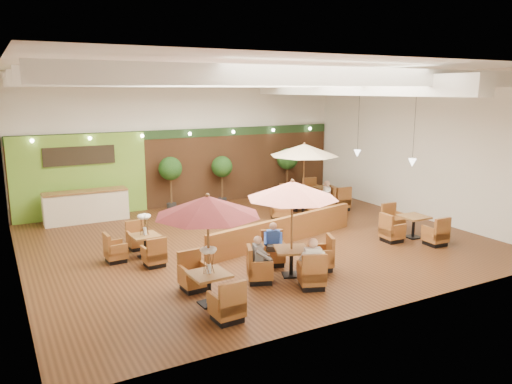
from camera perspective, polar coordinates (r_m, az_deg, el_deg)
room at (r=16.89m, az=-1.32°, el=7.51°), size 14.04×14.00×5.52m
service_counter at (r=19.59m, az=-18.83°, el=-1.56°), size 3.00×0.75×1.18m
booth_divider at (r=16.02m, az=3.28°, el=-4.40°), size 6.03×1.56×0.85m
table_0 at (r=11.14m, az=-5.52°, el=-3.34°), size 2.41×2.56×2.61m
table_1 at (r=12.91m, az=4.14°, el=-2.13°), size 2.71×2.71×2.60m
table_2 at (r=19.23m, az=5.50°, el=2.88°), size 3.00×3.00×2.87m
table_3 at (r=14.98m, az=-13.34°, el=-5.78°), size 1.57×2.32×1.46m
table_4 at (r=17.22m, az=16.89°, el=-4.00°), size 1.70×2.52×0.94m
table_5 at (r=21.42m, az=7.97°, el=-0.51°), size 1.00×2.73×1.00m
topiary_0 at (r=20.38m, az=-9.76°, el=2.42°), size 0.95×0.95×2.20m
topiary_1 at (r=21.22m, az=-3.92°, el=2.69°), size 0.90×0.90×2.09m
topiary_2 at (r=22.74m, az=3.61°, el=3.57°), size 0.96×0.96×2.23m
diner_0 at (r=12.44m, az=6.45°, el=-7.53°), size 0.47×0.44×0.84m
diner_1 at (r=13.97m, az=1.97°, el=-5.44°), size 0.43×0.42×0.76m
diner_2 at (r=12.73m, az=0.43°, el=-7.12°), size 0.38×0.42×0.78m
diner_3 at (r=18.60m, az=7.23°, el=-1.22°), size 0.40×0.37×0.74m
diner_4 at (r=20.04m, az=7.94°, el=-0.20°), size 0.45×0.47×0.85m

